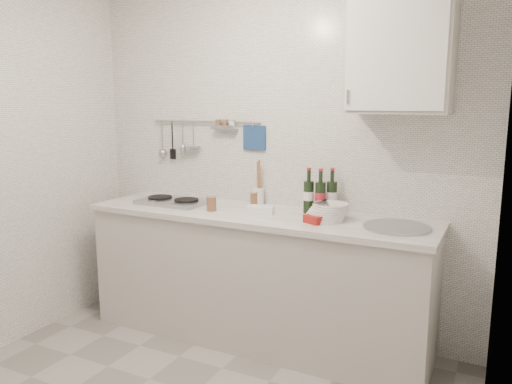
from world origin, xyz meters
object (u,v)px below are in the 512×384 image
at_px(wall_cabinet, 401,54).
at_px(wine_bottles, 320,191).
at_px(plate_stack_hob, 178,200).
at_px(utensil_crock, 259,194).
at_px(plate_stack_sink, 327,212).

height_order(wall_cabinet, wine_bottles, wall_cabinet).
xyz_separation_m(plate_stack_hob, wine_bottles, (1.11, 0.10, 0.14)).
distance_m(wine_bottles, utensil_crock, 0.52).
bearing_deg(plate_stack_hob, plate_stack_sink, -3.52).
bearing_deg(wine_bottles, utensil_crock, 171.09).
relative_size(wall_cabinet, plate_stack_hob, 2.54).
xyz_separation_m(wall_cabinet, utensil_crock, (-1.01, 0.13, -0.95)).
distance_m(wall_cabinet, utensil_crock, 1.39).
xyz_separation_m(wall_cabinet, plate_stack_sink, (-0.39, -0.12, -0.98)).
distance_m(plate_stack_sink, utensil_crock, 0.66).
bearing_deg(wall_cabinet, plate_stack_sink, -163.29).
xyz_separation_m(plate_stack_hob, utensil_crock, (0.60, 0.17, 0.07)).
bearing_deg(wine_bottles, plate_stack_hob, -175.07).
bearing_deg(utensil_crock, plate_stack_hob, -163.72).
bearing_deg(wall_cabinet, utensil_crock, 172.60).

